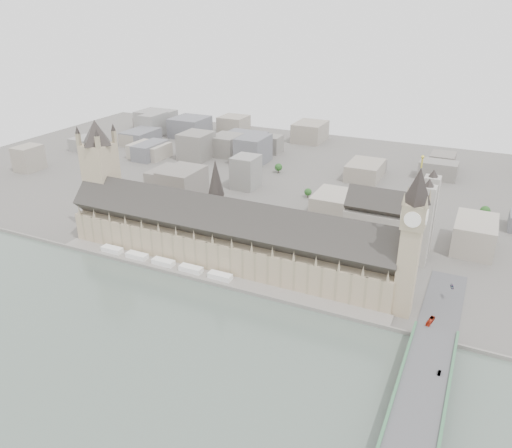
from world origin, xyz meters
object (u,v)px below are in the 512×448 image
at_px(red_bus_north, 430,321).
at_px(car_approach, 452,287).
at_px(westminster_abbey, 390,223).
at_px(elizabeth_tower, 412,233).
at_px(palace_of_westminster, 225,236).
at_px(victoria_tower, 101,172).
at_px(car_silver, 439,373).
at_px(westminster_bridge, 416,419).

xyz_separation_m(red_bus_north, car_approach, (7.85, 48.75, -0.61)).
xyz_separation_m(westminster_abbey, car_approach, (54.70, -57.50, -14.07)).
bearing_deg(elizabeth_tower, car_approach, 46.88).
relative_size(palace_of_westminster, westminster_abbey, 3.90).
height_order(victoria_tower, westminster_abbey, victoria_tower).
distance_m(elizabeth_tower, westminster_abbey, 96.91).
xyz_separation_m(elizabeth_tower, car_approach, (27.63, 29.50, -47.08)).
distance_m(red_bus_north, car_silver, 46.13).
relative_size(elizabeth_tower, car_silver, 26.51).
distance_m(elizabeth_tower, red_bus_north, 54.05).
relative_size(palace_of_westminster, car_silver, 65.36).
relative_size(elizabeth_tower, westminster_abbey, 1.58).
bearing_deg(palace_of_westminster, victoria_tower, 177.04).
distance_m(victoria_tower, westminster_abbey, 244.79).
relative_size(red_bus_north, car_silver, 2.42).
height_order(elizabeth_tower, westminster_abbey, elizabeth_tower).
relative_size(victoria_tower, red_bus_north, 10.18).
height_order(victoria_tower, car_approach, victoria_tower).
distance_m(westminster_bridge, red_bus_north, 76.64).
xyz_separation_m(palace_of_westminster, westminster_bridge, (162.00, -107.20, -17.58)).
distance_m(westminster_bridge, car_silver, 32.51).
relative_size(elizabeth_tower, car_approach, 20.56).
relative_size(victoria_tower, westminster_bridge, 0.31).
bearing_deg(car_silver, westminster_bridge, -99.73).
bearing_deg(elizabeth_tower, westminster_abbey, 107.29).
bearing_deg(westminster_bridge, red_bus_north, 93.17).
distance_m(palace_of_westminster, car_approach, 166.99).
height_order(palace_of_westminster, car_silver, palace_of_westminster).
height_order(westminster_bridge, westminster_abbey, westminster_abbey).
relative_size(red_bus_north, car_approach, 1.88).
bearing_deg(car_approach, car_silver, -103.53).
bearing_deg(car_approach, elizabeth_tower, -148.32).
distance_m(victoria_tower, red_bus_north, 285.60).
distance_m(victoria_tower, car_approach, 291.23).
height_order(victoria_tower, westminster_bridge, victoria_tower).
bearing_deg(palace_of_westminster, westminster_abbey, 34.17).
xyz_separation_m(victoria_tower, red_bus_north, (279.78, -37.25, -43.59)).
bearing_deg(elizabeth_tower, victoria_tower, 176.04).
distance_m(westminster_bridge, westminster_abbey, 190.56).
height_order(car_silver, car_approach, car_approach).
xyz_separation_m(westminster_bridge, car_silver, (6.36, 31.36, 5.79)).
relative_size(victoria_tower, car_silver, 24.66).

